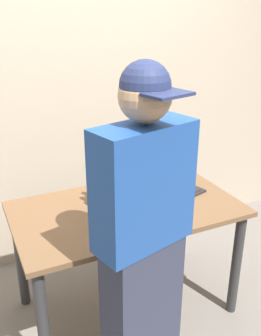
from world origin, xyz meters
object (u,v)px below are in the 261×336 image
at_px(beer_bottle_amber, 101,193).
at_px(beer_bottle_brown, 101,187).
at_px(beer_bottle_dark, 121,191).
at_px(laptop, 172,183).
at_px(person_figure, 143,244).

bearing_deg(beer_bottle_amber, beer_bottle_brown, 66.72).
distance_m(beer_bottle_dark, beer_bottle_brown, 0.15).
bearing_deg(beer_bottle_brown, beer_bottle_amber, -113.28).
height_order(laptop, beer_bottle_brown, beer_bottle_brown).
bearing_deg(beer_bottle_brown, laptop, -3.10).
height_order(beer_bottle_amber, person_figure, person_figure).
xyz_separation_m(beer_bottle_dark, beer_bottle_brown, (-0.07, 0.13, -0.02)).
relative_size(beer_bottle_dark, beer_bottle_brown, 1.22).
xyz_separation_m(laptop, beer_bottle_amber, (-0.52, -0.05, 0.06)).
xyz_separation_m(beer_bottle_amber, person_figure, (-0.02, -0.59, 0.01)).
bearing_deg(person_figure, beer_bottle_brown, 85.71).
height_order(beer_bottle_dark, person_figure, person_figure).
xyz_separation_m(laptop, beer_bottle_dark, (-0.42, -0.11, 0.08)).
distance_m(laptop, beer_bottle_dark, 0.44).
xyz_separation_m(beer_bottle_dark, beer_bottle_amber, (-0.10, 0.06, -0.02)).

